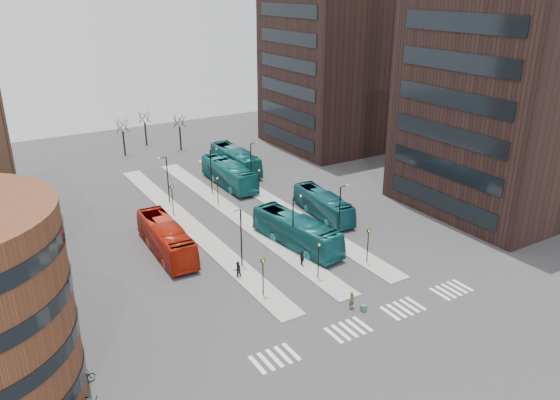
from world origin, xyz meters
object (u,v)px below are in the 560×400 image
commuter_c (333,255)px  suitcase (364,308)px  bicycle_far (82,379)px  red_bus (166,238)px  teal_bus_a (296,231)px  traveller (352,300)px  teal_bus_b (229,174)px  teal_bus_c (323,204)px  teal_bus_d (235,160)px  commuter_b (302,259)px  commuter_a (238,270)px

commuter_c → suitcase: bearing=-10.5°
bicycle_far → red_bus: bearing=-52.2°
suitcase → teal_bus_a: 13.87m
traveller → bicycle_far: bearing=160.2°
red_bus → teal_bus_b: (14.77, 15.14, 0.04)m
teal_bus_c → traveller: (-9.79, -17.91, -0.69)m
red_bus → teal_bus_b: 21.16m
bicycle_far → teal_bus_b: bearing=-55.9°
teal_bus_d → bicycle_far: (-30.85, -36.83, -1.22)m
suitcase → red_bus: bearing=115.4°
suitcase → teal_bus_d: 40.66m
suitcase → teal_bus_a: teal_bus_a is taller
suitcase → bicycle_far: bearing=169.5°
teal_bus_d → suitcase: bearing=-99.7°
red_bus → traveller: bearing=-59.6°
suitcase → commuter_b: commuter_b is taller
red_bus → teal_bus_a: 13.71m
traveller → commuter_b: commuter_b is taller
teal_bus_c → teal_bus_d: bearing=97.9°
suitcase → teal_bus_b: size_ratio=0.05×
traveller → commuter_a: size_ratio=0.97×
red_bus → teal_bus_a: size_ratio=1.00×
red_bus → traveller: 20.97m
red_bus → commuter_c: bearing=-35.9°
suitcase → commuter_b: bearing=87.3°
commuter_a → bicycle_far: commuter_a is taller
teal_bus_a → traveller: bearing=-109.3°
suitcase → teal_bus_d: size_ratio=0.05×
teal_bus_d → commuter_c: size_ratio=7.75×
commuter_c → teal_bus_a: bearing=-157.6°
suitcase → commuter_b: 9.49m
teal_bus_b → commuter_b: (-4.35, -25.03, -0.88)m
suitcase → teal_bus_b: teal_bus_b is taller
teal_bus_d → traveller: bearing=-100.8°
traveller → commuter_a: bearing=106.5°
teal_bus_d → commuter_b: teal_bus_d is taller
suitcase → bicycle_far: size_ratio=0.31×
traveller → teal_bus_d: bearing=63.1°
bicycle_far → suitcase: bearing=-112.7°
teal_bus_a → teal_bus_b: bearing=76.0°
teal_bus_a → commuter_a: 9.05m
red_bus → bicycle_far: (-12.32, -16.37, -1.18)m
red_bus → teal_bus_d: bearing=50.2°
teal_bus_c → commuter_a: size_ratio=6.43×
teal_bus_d → commuter_c: bearing=-97.2°
teal_bus_a → bicycle_far: bearing=-164.4°
teal_bus_a → commuter_c: bearing=-84.8°
teal_bus_d → commuter_b: (-8.11, -30.35, -0.89)m
suitcase → commuter_b: (-0.04, 9.48, 0.54)m
commuter_b → bicycle_far: 23.65m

